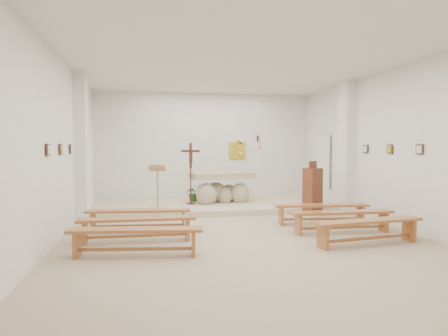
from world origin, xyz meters
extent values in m
cube|color=tan|center=(0.00, 0.00, 0.00)|extent=(7.00, 10.00, 0.00)
cube|color=white|center=(-3.49, 0.00, 1.75)|extent=(0.02, 10.00, 3.50)
cube|color=white|center=(3.49, 0.00, 1.75)|extent=(0.02, 10.00, 3.50)
cube|color=white|center=(0.00, 4.99, 1.75)|extent=(7.00, 0.02, 3.50)
cube|color=silver|center=(0.00, 0.00, 3.49)|extent=(7.00, 10.00, 0.02)
cube|color=beige|center=(0.00, 3.50, 0.07)|extent=(6.98, 3.00, 0.15)
cube|color=white|center=(-3.37, 2.00, 1.75)|extent=(0.26, 0.55, 3.50)
cube|color=white|center=(3.37, 2.00, 1.75)|extent=(0.26, 0.55, 3.50)
cube|color=gold|center=(1.05, 4.96, 1.65)|extent=(0.55, 0.04, 0.55)
cube|color=black|center=(1.75, 4.97, 2.05)|extent=(0.04, 0.02, 0.20)
cylinder|color=black|center=(1.75, 4.82, 2.12)|extent=(0.02, 0.30, 0.02)
cylinder|color=black|center=(1.75, 4.67, 1.95)|extent=(0.01, 0.01, 0.34)
sphere|color=red|center=(1.75, 4.67, 1.76)|extent=(0.11, 0.11, 0.11)
cube|color=#422A1D|center=(-3.47, -0.80, 1.72)|extent=(0.03, 0.20, 0.20)
cube|color=#422A1D|center=(-3.47, 0.20, 1.72)|extent=(0.03, 0.20, 0.20)
cube|color=#422A1D|center=(-3.47, 1.20, 1.72)|extent=(0.03, 0.20, 0.20)
cube|color=#422A1D|center=(3.47, -0.80, 1.72)|extent=(0.03, 0.20, 0.20)
cube|color=#422A1D|center=(3.47, 0.20, 1.72)|extent=(0.03, 0.20, 0.20)
cube|color=#422A1D|center=(3.47, 1.20, 1.72)|extent=(0.03, 0.20, 0.20)
cube|color=silver|center=(-3.43, 2.70, 0.27)|extent=(0.10, 0.85, 0.52)
cube|color=silver|center=(3.43, 2.70, 0.27)|extent=(0.10, 0.85, 0.52)
ellipsoid|color=tan|center=(-0.22, 3.30, 0.41)|extent=(0.60, 0.51, 0.68)
ellipsoid|color=tan|center=(0.81, 3.51, 0.39)|extent=(0.56, 0.48, 0.64)
ellipsoid|color=tan|center=(0.12, 3.69, 0.42)|extent=(0.64, 0.54, 0.60)
ellipsoid|color=tan|center=(0.52, 3.73, 0.37)|extent=(0.52, 0.44, 0.56)
ellipsoid|color=tan|center=(0.35, 3.50, 0.34)|extent=(0.44, 0.37, 0.52)
cube|color=tan|center=(0.30, 3.54, 0.93)|extent=(1.95, 1.03, 0.18)
cube|color=tan|center=(-1.60, 2.50, 0.17)|extent=(0.40, 0.40, 0.04)
cylinder|color=tan|center=(-1.60, 2.50, 0.66)|extent=(0.05, 0.05, 1.02)
cube|color=tan|center=(-1.61, 2.48, 1.22)|extent=(0.46, 0.36, 0.17)
cube|color=silver|center=(-1.61, 2.44, 1.27)|extent=(0.39, 0.29, 0.13)
cylinder|color=#3E2313|center=(-0.66, 3.36, 0.16)|extent=(0.23, 0.23, 0.03)
cylinder|color=#3E2313|center=(-0.66, 3.36, 0.67)|extent=(0.03, 0.03, 1.04)
cube|color=#3E2313|center=(-0.66, 3.36, 1.53)|extent=(0.07, 0.05, 0.71)
cube|color=#3E2313|center=(-0.66, 3.36, 1.65)|extent=(0.52, 0.07, 0.07)
cube|color=#3E2313|center=(-0.66, 3.33, 1.50)|extent=(0.10, 0.04, 0.30)
imported|color=#2D4F1F|center=(-0.51, 3.92, 0.39)|extent=(0.49, 0.43, 0.49)
cube|color=brown|center=(2.38, 1.90, 0.61)|extent=(0.48, 0.48, 1.21)
cube|color=brown|center=(2.38, 1.90, 1.30)|extent=(0.25, 0.14, 0.20)
cube|color=#B06933|center=(-2.04, 0.62, 0.43)|extent=(2.18, 0.52, 0.05)
cube|color=#B06933|center=(-2.97, 0.70, 0.21)|extent=(0.09, 0.32, 0.41)
cube|color=#B06933|center=(-1.12, 0.54, 0.21)|extent=(0.09, 0.32, 0.41)
cube|color=#B06933|center=(-2.04, 0.62, 0.12)|extent=(1.81, 0.21, 0.05)
cube|color=#B06933|center=(2.04, 0.62, 0.43)|extent=(2.18, 0.59, 0.05)
cube|color=#B06933|center=(1.12, 0.73, 0.21)|extent=(0.10, 0.32, 0.41)
cube|color=#B06933|center=(2.97, 0.51, 0.21)|extent=(0.10, 0.32, 0.41)
cube|color=#B06933|center=(2.04, 0.62, 0.12)|extent=(1.81, 0.27, 0.05)
cube|color=#B06933|center=(-2.04, -0.37, 0.43)|extent=(2.16, 0.37, 0.05)
cube|color=#B06933|center=(-2.97, -0.36, 0.21)|extent=(0.06, 0.31, 0.41)
cube|color=#B06933|center=(-1.11, -0.38, 0.21)|extent=(0.06, 0.31, 0.41)
cube|color=#B06933|center=(-2.04, -0.37, 0.12)|extent=(1.81, 0.08, 0.05)
cube|color=#B06933|center=(2.04, -0.37, 0.43)|extent=(2.16, 0.40, 0.05)
cube|color=#B06933|center=(1.11, -0.34, 0.21)|extent=(0.07, 0.31, 0.41)
cube|color=#B06933|center=(2.97, -0.39, 0.21)|extent=(0.07, 0.31, 0.41)
cube|color=#B06933|center=(2.04, -0.37, 0.12)|extent=(1.81, 0.10, 0.05)
cube|color=#B06933|center=(-2.04, -1.35, 0.43)|extent=(2.18, 0.64, 0.05)
cube|color=#B06933|center=(-2.97, -1.23, 0.21)|extent=(0.10, 0.32, 0.41)
cube|color=#B06933|center=(-1.12, -1.48, 0.21)|extent=(0.10, 0.32, 0.41)
cube|color=#B06933|center=(-2.04, -1.35, 0.12)|extent=(1.80, 0.31, 0.05)
cube|color=#B06933|center=(2.04, -1.35, 0.43)|extent=(2.18, 0.63, 0.05)
cube|color=#B06933|center=(1.12, -1.48, 0.21)|extent=(0.10, 0.32, 0.41)
cube|color=#B06933|center=(2.97, -1.23, 0.21)|extent=(0.10, 0.32, 0.41)
cube|color=#B06933|center=(2.04, -1.35, 0.12)|extent=(1.80, 0.30, 0.05)
camera|label=1|loc=(-1.83, -7.86, 1.76)|focal=32.00mm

